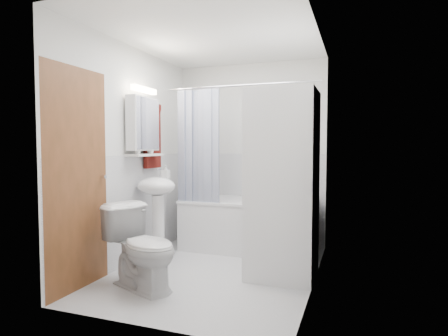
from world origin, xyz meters
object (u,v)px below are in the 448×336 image
(sink, at_px, (157,199))
(bathtub, at_px, (249,222))
(washer_dryer, at_px, (283,184))
(toilet, at_px, (143,248))

(sink, bearing_deg, bathtub, 43.29)
(bathtub, distance_m, sink, 1.22)
(bathtub, distance_m, washer_dryer, 1.16)
(sink, relative_size, toilet, 1.37)
(bathtub, bearing_deg, sink, -136.71)
(bathtub, height_order, toilet, toilet)
(washer_dryer, xyz_separation_m, toilet, (-1.13, -0.76, -0.55))
(sink, height_order, toilet, sink)
(bathtub, bearing_deg, toilet, -109.00)
(washer_dryer, bearing_deg, bathtub, 125.21)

